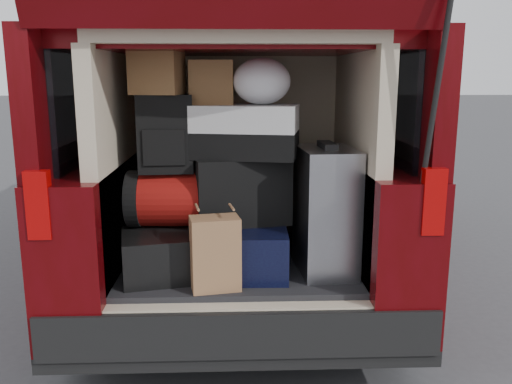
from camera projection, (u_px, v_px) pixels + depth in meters
ground at (239, 374)px, 2.90m from camera, size 80.00×80.00×0.00m
minivan at (237, 155)px, 4.52m from camera, size 1.90×5.35×2.77m
load_floor at (239, 304)px, 3.11m from camera, size 1.24×1.05×0.55m
black_hardshell at (163, 248)px, 2.88m from camera, size 0.52×0.65×0.23m
navy_hardshell at (243, 247)px, 2.88m from camera, size 0.47×0.57×0.24m
silver_roller at (326, 210)px, 2.83m from camera, size 0.30×0.45×0.65m
kraft_bag at (215, 253)px, 2.60m from camera, size 0.25×0.19×0.36m
red_duffel at (172, 199)px, 2.87m from camera, size 0.46×0.31×0.29m
black_soft_case at (241, 190)px, 2.88m from camera, size 0.54×0.38×0.35m
backpack at (166, 134)px, 2.77m from camera, size 0.29×0.19×0.40m
twotone_duffel at (239, 131)px, 2.82m from camera, size 0.66×0.43×0.27m
grocery_sack_lower at (157, 72)px, 2.71m from camera, size 0.27×0.24×0.22m
grocery_sack_upper at (212, 82)px, 2.80m from camera, size 0.23×0.19×0.22m
plastic_bag_center at (262, 81)px, 2.75m from camera, size 0.32×0.31×0.24m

